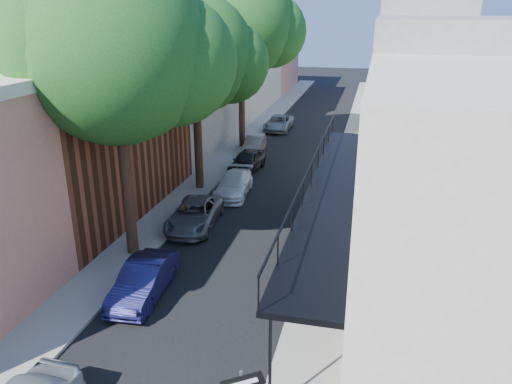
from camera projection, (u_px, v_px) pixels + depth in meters
The scene contains 14 objects.
road_surface at pixel (301, 140), 37.53m from camera, with size 6.00×64.00×0.01m, color black.
sidewalk_left at pixel (250, 136), 38.39m from camera, with size 2.00×64.00×0.12m, color gray.
sidewalk_right at pixel (355, 143), 36.64m from camera, with size 2.00×64.00×0.12m, color gray.
buildings_left at pixel (176, 72), 36.73m from camera, with size 10.10×59.10×12.00m.
buildings_right at pixel (434, 86), 33.57m from camera, with size 9.80×55.00×10.00m.
oak_near at pixel (129, 52), 17.53m from camera, with size 7.48×6.80×11.42m.
oak_mid at pixel (203, 56), 25.10m from camera, with size 6.60×6.00×10.20m.
oak_far at pixel (249, 26), 32.92m from camera, with size 7.70×7.00×11.90m.
parked_car_b at pixel (144, 280), 16.98m from camera, with size 1.32×3.78×1.24m, color #171848.
parked_car_c at pixel (194, 215), 22.47m from camera, with size 1.93×4.19×1.16m, color #5B5F63.
parked_car_d at pixel (234, 185), 26.34m from camera, with size 1.62×3.97×1.15m, color white.
parked_car_e at pixel (247, 161), 30.19m from camera, with size 1.51×3.74×1.27m, color black.
parked_car_f at pixel (254, 145), 33.95m from camera, with size 1.18×3.39×1.12m, color #676157.
parked_car_g at pixel (279, 123), 40.46m from camera, with size 1.95×4.22×1.17m, color gray.
Camera 1 is at (5.20, -6.36, 9.32)m, focal length 35.00 mm.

